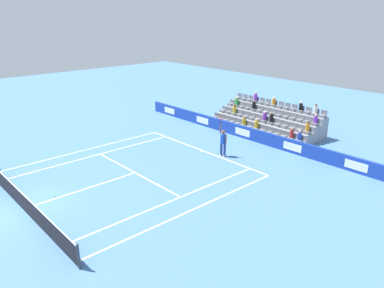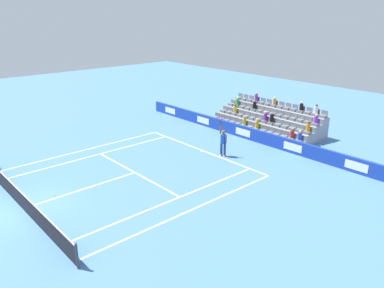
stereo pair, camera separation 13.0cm
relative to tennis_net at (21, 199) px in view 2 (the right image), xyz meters
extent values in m
plane|color=#4C7AB2|center=(0.00, 0.00, -0.49)|extent=(80.00, 80.00, 0.00)
cube|color=white|center=(0.00, -11.89, -0.49)|extent=(10.97, 0.10, 0.01)
cube|color=white|center=(0.00, -6.40, -0.49)|extent=(8.23, 0.10, 0.01)
cube|color=white|center=(0.00, -3.20, -0.49)|extent=(0.10, 6.40, 0.01)
cube|color=white|center=(4.12, -5.95, -0.49)|extent=(0.10, 11.89, 0.01)
cube|color=white|center=(-4.12, -5.95, -0.49)|extent=(0.10, 11.89, 0.01)
cube|color=white|center=(5.49, -5.95, -0.49)|extent=(0.10, 11.89, 0.01)
cube|color=white|center=(-5.49, -5.95, -0.49)|extent=(0.10, 11.89, 0.01)
cube|color=white|center=(0.00, -11.79, -0.49)|extent=(0.10, 0.20, 0.01)
cube|color=#193899|center=(0.00, -16.07, -0.04)|extent=(21.64, 0.20, 0.91)
cube|color=white|center=(-8.66, -15.96, -0.04)|extent=(1.39, 0.01, 0.51)
cube|color=white|center=(-4.33, -15.96, -0.04)|extent=(1.39, 0.01, 0.51)
cube|color=white|center=(0.00, -15.96, -0.04)|extent=(1.39, 0.01, 0.51)
cube|color=white|center=(4.33, -15.96, -0.04)|extent=(1.39, 0.01, 0.51)
cube|color=white|center=(8.66, -15.96, -0.04)|extent=(1.39, 0.01, 0.51)
cylinder|color=#33383D|center=(-5.94, 0.00, 0.04)|extent=(0.10, 0.10, 1.07)
cube|color=black|center=(0.00, 0.00, -0.03)|extent=(11.77, 0.02, 0.92)
cube|color=white|center=(0.00, 0.00, 0.45)|extent=(11.77, 0.04, 0.04)
cylinder|color=navy|center=(-1.69, -12.23, -0.04)|extent=(0.16, 0.16, 0.90)
cylinder|color=navy|center=(-1.46, -12.15, -0.04)|extent=(0.16, 0.16, 0.90)
cube|color=white|center=(-1.69, -12.23, -0.45)|extent=(0.19, 0.28, 0.08)
cube|color=white|center=(-1.46, -12.15, -0.45)|extent=(0.19, 0.28, 0.08)
cube|color=#1947B2|center=(-1.57, -12.19, 0.71)|extent=(0.32, 0.41, 0.60)
sphere|color=brown|center=(-1.57, -12.19, 1.17)|extent=(0.24, 0.24, 0.24)
cylinder|color=brown|center=(-1.36, -12.12, 1.32)|extent=(0.09, 0.09, 0.62)
cylinder|color=brown|center=(-1.80, -12.21, 0.73)|extent=(0.09, 0.09, 0.56)
cylinder|color=black|center=(-1.36, -12.12, 1.77)|extent=(0.04, 0.04, 0.28)
torus|color=red|center=(-1.36, -12.12, 2.05)|extent=(0.12, 0.30, 0.31)
sphere|color=#D1E533|center=(-1.36, -12.12, 2.33)|extent=(0.07, 0.07, 0.07)
cube|color=gray|center=(0.00, -17.14, -0.28)|extent=(8.68, 0.95, 0.42)
cube|color=slate|center=(-4.03, -17.14, 0.03)|extent=(0.48, 0.44, 0.20)
cube|color=slate|center=(-4.03, -17.34, 0.28)|extent=(0.48, 0.04, 0.30)
cube|color=slate|center=(-3.41, -17.14, 0.03)|extent=(0.48, 0.44, 0.20)
cube|color=slate|center=(-3.41, -17.34, 0.28)|extent=(0.48, 0.04, 0.30)
cube|color=slate|center=(-2.79, -17.14, 0.03)|extent=(0.48, 0.44, 0.20)
cube|color=slate|center=(-2.79, -17.34, 0.28)|extent=(0.48, 0.04, 0.30)
cube|color=slate|center=(-2.17, -17.14, 0.03)|extent=(0.48, 0.44, 0.20)
cube|color=slate|center=(-2.17, -17.34, 0.28)|extent=(0.48, 0.04, 0.30)
cube|color=slate|center=(-1.55, -17.14, 0.03)|extent=(0.48, 0.44, 0.20)
cube|color=slate|center=(-1.55, -17.34, 0.28)|extent=(0.48, 0.04, 0.30)
cube|color=slate|center=(-0.93, -17.14, 0.03)|extent=(0.48, 0.44, 0.20)
cube|color=slate|center=(-0.93, -17.34, 0.28)|extent=(0.48, 0.04, 0.30)
cube|color=slate|center=(-0.31, -17.14, 0.03)|extent=(0.48, 0.44, 0.20)
cube|color=slate|center=(-0.31, -17.34, 0.28)|extent=(0.48, 0.04, 0.30)
cube|color=slate|center=(0.31, -17.14, 0.03)|extent=(0.48, 0.44, 0.20)
cube|color=slate|center=(0.31, -17.34, 0.28)|extent=(0.48, 0.04, 0.30)
cube|color=slate|center=(0.93, -17.14, 0.03)|extent=(0.48, 0.44, 0.20)
cube|color=slate|center=(0.93, -17.34, 0.28)|extent=(0.48, 0.04, 0.30)
cube|color=slate|center=(1.55, -17.14, 0.03)|extent=(0.48, 0.44, 0.20)
cube|color=slate|center=(1.55, -17.34, 0.28)|extent=(0.48, 0.04, 0.30)
cube|color=slate|center=(2.17, -17.14, 0.03)|extent=(0.48, 0.44, 0.20)
cube|color=slate|center=(2.17, -17.34, 0.28)|extent=(0.48, 0.04, 0.30)
cube|color=slate|center=(2.79, -17.14, 0.03)|extent=(0.48, 0.44, 0.20)
cube|color=slate|center=(2.79, -17.34, 0.28)|extent=(0.48, 0.04, 0.30)
cube|color=slate|center=(3.41, -17.14, 0.03)|extent=(0.48, 0.44, 0.20)
cube|color=slate|center=(3.41, -17.34, 0.28)|extent=(0.48, 0.04, 0.30)
cube|color=slate|center=(4.03, -17.14, 0.03)|extent=(0.48, 0.44, 0.20)
cube|color=slate|center=(4.03, -17.34, 0.28)|extent=(0.48, 0.04, 0.30)
cube|color=gray|center=(0.00, -18.09, -0.07)|extent=(8.68, 0.95, 0.84)
cube|color=slate|center=(-4.03, -18.09, 0.45)|extent=(0.48, 0.44, 0.20)
cube|color=slate|center=(-4.03, -18.29, 0.70)|extent=(0.48, 0.04, 0.30)
cube|color=slate|center=(-3.41, -18.09, 0.45)|extent=(0.48, 0.44, 0.20)
cube|color=slate|center=(-3.41, -18.29, 0.70)|extent=(0.48, 0.04, 0.30)
cube|color=slate|center=(-2.79, -18.09, 0.45)|extent=(0.48, 0.44, 0.20)
cube|color=slate|center=(-2.79, -18.29, 0.70)|extent=(0.48, 0.04, 0.30)
cube|color=slate|center=(-2.17, -18.09, 0.45)|extent=(0.48, 0.44, 0.20)
cube|color=slate|center=(-2.17, -18.29, 0.70)|extent=(0.48, 0.04, 0.30)
cube|color=slate|center=(-1.55, -18.09, 0.45)|extent=(0.48, 0.44, 0.20)
cube|color=slate|center=(-1.55, -18.29, 0.70)|extent=(0.48, 0.04, 0.30)
cube|color=slate|center=(-0.93, -18.09, 0.45)|extent=(0.48, 0.44, 0.20)
cube|color=slate|center=(-0.93, -18.29, 0.70)|extent=(0.48, 0.04, 0.30)
cube|color=slate|center=(-0.31, -18.09, 0.45)|extent=(0.48, 0.44, 0.20)
cube|color=slate|center=(-0.31, -18.29, 0.70)|extent=(0.48, 0.04, 0.30)
cube|color=slate|center=(0.31, -18.09, 0.45)|extent=(0.48, 0.44, 0.20)
cube|color=slate|center=(0.31, -18.29, 0.70)|extent=(0.48, 0.04, 0.30)
cube|color=slate|center=(0.93, -18.09, 0.45)|extent=(0.48, 0.44, 0.20)
cube|color=slate|center=(0.93, -18.29, 0.70)|extent=(0.48, 0.04, 0.30)
cube|color=slate|center=(1.55, -18.09, 0.45)|extent=(0.48, 0.44, 0.20)
cube|color=slate|center=(1.55, -18.29, 0.70)|extent=(0.48, 0.04, 0.30)
cube|color=slate|center=(2.17, -18.09, 0.45)|extent=(0.48, 0.44, 0.20)
cube|color=slate|center=(2.17, -18.29, 0.70)|extent=(0.48, 0.04, 0.30)
cube|color=slate|center=(2.79, -18.09, 0.45)|extent=(0.48, 0.44, 0.20)
cube|color=slate|center=(2.79, -18.29, 0.70)|extent=(0.48, 0.04, 0.30)
cube|color=slate|center=(3.41, -18.09, 0.45)|extent=(0.48, 0.44, 0.20)
cube|color=slate|center=(3.41, -18.29, 0.70)|extent=(0.48, 0.04, 0.30)
cube|color=slate|center=(4.03, -18.09, 0.45)|extent=(0.48, 0.44, 0.20)
cube|color=slate|center=(4.03, -18.29, 0.70)|extent=(0.48, 0.04, 0.30)
cube|color=gray|center=(0.00, -19.04, 0.14)|extent=(8.68, 0.95, 1.26)
cube|color=slate|center=(-4.03, -19.04, 0.87)|extent=(0.48, 0.44, 0.20)
cube|color=slate|center=(-4.03, -19.24, 1.12)|extent=(0.48, 0.04, 0.30)
cube|color=slate|center=(-3.41, -19.04, 0.87)|extent=(0.48, 0.44, 0.20)
cube|color=slate|center=(-3.41, -19.24, 1.12)|extent=(0.48, 0.04, 0.30)
cube|color=slate|center=(-2.79, -19.04, 0.87)|extent=(0.48, 0.44, 0.20)
cube|color=slate|center=(-2.79, -19.24, 1.12)|extent=(0.48, 0.04, 0.30)
cube|color=slate|center=(-2.17, -19.04, 0.87)|extent=(0.48, 0.44, 0.20)
cube|color=slate|center=(-2.17, -19.24, 1.12)|extent=(0.48, 0.04, 0.30)
cube|color=slate|center=(-1.55, -19.04, 0.87)|extent=(0.48, 0.44, 0.20)
cube|color=slate|center=(-1.55, -19.24, 1.12)|extent=(0.48, 0.04, 0.30)
cube|color=slate|center=(-0.93, -19.04, 0.87)|extent=(0.48, 0.44, 0.20)
cube|color=slate|center=(-0.93, -19.24, 1.12)|extent=(0.48, 0.04, 0.30)
cube|color=slate|center=(-0.31, -19.04, 0.87)|extent=(0.48, 0.44, 0.20)
cube|color=slate|center=(-0.31, -19.24, 1.12)|extent=(0.48, 0.04, 0.30)
cube|color=slate|center=(0.31, -19.04, 0.87)|extent=(0.48, 0.44, 0.20)
cube|color=slate|center=(0.31, -19.24, 1.12)|extent=(0.48, 0.04, 0.30)
cube|color=slate|center=(0.93, -19.04, 0.87)|extent=(0.48, 0.44, 0.20)
cube|color=slate|center=(0.93, -19.24, 1.12)|extent=(0.48, 0.04, 0.30)
cube|color=slate|center=(1.55, -19.04, 0.87)|extent=(0.48, 0.44, 0.20)
cube|color=slate|center=(1.55, -19.24, 1.12)|extent=(0.48, 0.04, 0.30)
cube|color=slate|center=(2.17, -19.04, 0.87)|extent=(0.48, 0.44, 0.20)
cube|color=slate|center=(2.17, -19.24, 1.12)|extent=(0.48, 0.04, 0.30)
cube|color=slate|center=(2.79, -19.04, 0.87)|extent=(0.48, 0.44, 0.20)
cube|color=slate|center=(2.79, -19.24, 1.12)|extent=(0.48, 0.04, 0.30)
cube|color=slate|center=(3.41, -19.04, 0.87)|extent=(0.48, 0.44, 0.20)
cube|color=slate|center=(3.41, -19.24, 1.12)|extent=(0.48, 0.04, 0.30)
cube|color=slate|center=(4.03, -19.04, 0.87)|extent=(0.48, 0.44, 0.20)
cube|color=slate|center=(4.03, -19.24, 1.12)|extent=(0.48, 0.04, 0.30)
cube|color=gray|center=(0.00, -19.99, 0.35)|extent=(8.68, 0.95, 1.68)
cube|color=slate|center=(-4.03, -19.99, 1.29)|extent=(0.48, 0.44, 0.20)
cube|color=slate|center=(-4.03, -20.19, 1.54)|extent=(0.48, 0.04, 0.30)
cube|color=slate|center=(-3.41, -19.99, 1.29)|extent=(0.48, 0.44, 0.20)
cube|color=slate|center=(-3.41, -20.19, 1.54)|extent=(0.48, 0.04, 0.30)
cube|color=slate|center=(-2.79, -19.99, 1.29)|extent=(0.48, 0.44, 0.20)
cube|color=slate|center=(-2.79, -20.19, 1.54)|extent=(0.48, 0.04, 0.30)
cube|color=slate|center=(-2.17, -19.99, 1.29)|extent=(0.48, 0.44, 0.20)
cube|color=slate|center=(-2.17, -20.19, 1.54)|extent=(0.48, 0.04, 0.30)
cube|color=slate|center=(-1.55, -19.99, 1.29)|extent=(0.48, 0.44, 0.20)
cube|color=slate|center=(-1.55, -20.19, 1.54)|extent=(0.48, 0.04, 0.30)
cube|color=slate|center=(-0.93, -19.99, 1.29)|extent=(0.48, 0.44, 0.20)
cube|color=slate|center=(-0.93, -20.19, 1.54)|extent=(0.48, 0.04, 0.30)
cube|color=slate|center=(-0.31, -19.99, 1.29)|extent=(0.48, 0.44, 0.20)
cube|color=slate|center=(-0.31, -20.19, 1.54)|extent=(0.48, 0.04, 0.30)
cube|color=slate|center=(0.31, -19.99, 1.29)|extent=(0.48, 0.44, 0.20)
cube|color=slate|center=(0.31, -20.19, 1.54)|extent=(0.48, 0.04, 0.30)
cube|color=slate|center=(0.93, -19.99, 1.29)|extent=(0.48, 0.44, 0.20)
cube|color=slate|center=(0.93, -20.19, 1.54)|extent=(0.48, 0.04, 0.30)
cube|color=slate|center=(1.55, -19.99, 1.29)|extent=(0.48, 0.44, 0.20)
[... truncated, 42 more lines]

